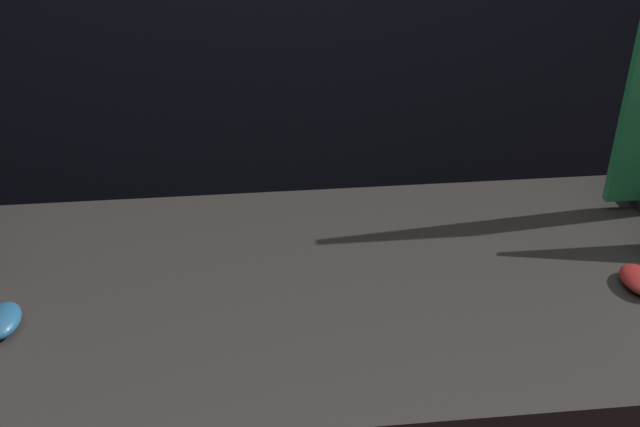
% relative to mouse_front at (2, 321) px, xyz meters
% --- Properties ---
extents(mouse_front, '(0.06, 0.10, 0.03)m').
position_rel_mouse_front_xyz_m(mouse_front, '(0.00, 0.00, 0.00)').
color(mouse_front, navy).
rests_on(mouse_front, display_counter).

